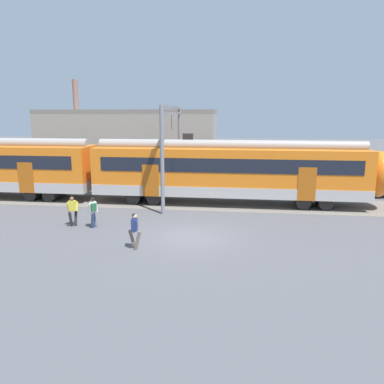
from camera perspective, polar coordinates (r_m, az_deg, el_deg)
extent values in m
plane|color=#515156|center=(18.72, -0.46, -6.90)|extent=(160.00, 160.00, 0.00)
cube|color=slate|center=(28.27, -17.52, -1.01)|extent=(80.00, 4.40, 0.01)
cube|color=#B2ADA8|center=(25.46, 5.41, 0.53)|extent=(18.00, 3.06, 0.70)
cube|color=orange|center=(25.21, 5.48, 3.99)|extent=(18.00, 3.00, 2.40)
cube|color=black|center=(23.68, 5.36, 3.98)|extent=(16.56, 0.03, 0.90)
cube|color=#AC5413|center=(24.18, 17.11, 1.14)|extent=(1.10, 0.04, 2.10)
cube|color=#AC5413|center=(24.52, -6.34, 1.74)|extent=(1.10, 0.04, 2.10)
cylinder|color=gray|center=(25.06, 5.54, 7.12)|extent=(17.64, 0.70, 0.70)
cube|color=black|center=(25.25, -0.63, 8.46)|extent=(0.70, 0.12, 0.40)
cylinder|color=black|center=(26.14, 19.27, -1.13)|extent=(0.90, 2.40, 0.90)
cylinder|color=black|center=(25.89, 16.24, -1.06)|extent=(0.90, 2.40, 0.90)
cylinder|color=black|center=(26.20, -5.34, -0.49)|extent=(0.90, 2.40, 0.90)
cylinder|color=black|center=(26.54, -8.29, -0.40)|extent=(0.90, 2.40, 0.90)
ellipsoid|color=orange|center=(26.70, 26.42, 2.49)|extent=(1.80, 2.85, 2.95)
cube|color=black|center=(26.74, 27.25, 3.72)|extent=(0.40, 2.40, 1.00)
cube|color=#AC5413|center=(27.88, -24.00, 2.00)|extent=(1.10, 0.04, 2.10)
cylinder|color=black|center=(28.76, -19.96, -0.05)|extent=(0.90, 2.40, 0.90)
cylinder|color=black|center=(29.42, -22.38, 0.02)|extent=(0.90, 2.40, 0.90)
cylinder|color=#28282D|center=(21.34, -18.00, -3.93)|extent=(0.18, 0.36, 0.87)
cylinder|color=#28282D|center=(21.52, -17.29, -3.75)|extent=(0.18, 0.36, 0.87)
cube|color=gold|center=(21.26, -17.76, -1.99)|extent=(0.38, 0.27, 0.56)
cylinder|color=gold|center=(21.26, -17.12, -2.09)|extent=(0.11, 0.25, 0.52)
cylinder|color=gold|center=(21.28, -18.38, -2.16)|extent=(0.11, 0.25, 0.52)
sphere|color=brown|center=(21.15, -17.85, -0.98)|extent=(0.22, 0.22, 0.22)
sphere|color=black|center=(21.17, -17.83, -0.89)|extent=(0.20, 0.20, 0.20)
cube|color=navy|center=(21.42, -17.59, -1.83)|extent=(0.29, 0.18, 0.40)
cylinder|color=navy|center=(21.00, -14.65, -3.98)|extent=(0.34, 0.37, 0.87)
cylinder|color=navy|center=(20.70, -14.91, -4.22)|extent=(0.34, 0.37, 0.87)
cube|color=silver|center=(20.67, -14.89, -2.20)|extent=(0.43, 0.41, 0.56)
cylinder|color=silver|center=(20.55, -15.40, -2.46)|extent=(0.22, 0.25, 0.52)
cylinder|color=silver|center=(20.82, -14.36, -2.22)|extent=(0.22, 0.25, 0.52)
sphere|color=brown|center=(20.60, -14.96, -1.14)|extent=(0.22, 0.22, 0.22)
sphere|color=black|center=(20.58, -14.95, -1.07)|extent=(0.20, 0.20, 0.20)
cube|color=#235633|center=(20.50, -14.75, -2.26)|extent=(0.32, 0.30, 0.40)
cylinder|color=#6B6051|center=(17.12, -8.30, -7.31)|extent=(0.36, 0.18, 0.87)
cylinder|color=#6B6051|center=(17.34, -9.10, -7.09)|extent=(0.36, 0.18, 0.87)
cube|color=navy|center=(17.01, -8.78, -4.94)|extent=(0.27, 0.38, 0.56)
cylinder|color=navy|center=(17.25, -8.88, -4.88)|extent=(0.25, 0.11, 0.52)
cylinder|color=navy|center=(16.81, -8.66, -5.32)|extent=(0.25, 0.11, 0.52)
sphere|color=beige|center=(16.90, -8.75, -3.67)|extent=(0.22, 0.22, 0.22)
sphere|color=black|center=(16.90, -8.82, -3.57)|extent=(0.20, 0.20, 0.20)
cylinder|color=black|center=(31.71, 25.85, 0.24)|extent=(0.61, 0.23, 0.60)
cylinder|color=black|center=(30.24, 26.60, -0.34)|extent=(0.61, 0.23, 0.60)
cylinder|color=gray|center=(22.42, -4.56, 4.71)|extent=(0.24, 0.24, 6.50)
cylinder|color=gray|center=(28.67, -1.91, 6.28)|extent=(0.24, 0.24, 6.50)
cube|color=gray|center=(25.39, -3.15, 12.79)|extent=(0.20, 6.40, 0.16)
cube|color=gray|center=(25.39, -3.14, 11.89)|extent=(0.20, 6.40, 0.16)
cylinder|color=black|center=(25.39, -3.13, 10.53)|extent=(0.03, 0.03, 1.00)
cube|color=gray|center=(36.49, -9.70, 6.91)|extent=(16.59, 5.00, 6.00)
cube|color=gray|center=(36.36, -9.88, 11.93)|extent=(16.59, 5.00, 0.40)
cylinder|color=#8C6656|center=(38.16, -17.32, 13.68)|extent=(0.50, 0.50, 3.20)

